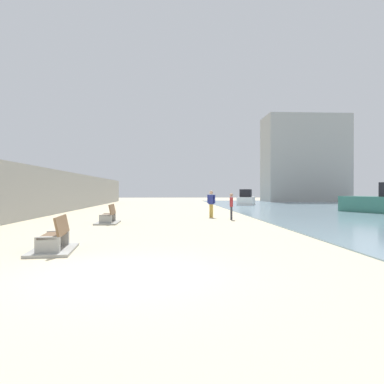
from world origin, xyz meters
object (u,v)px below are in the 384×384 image
at_px(person_walking, 231,205).
at_px(boat_nearest, 246,199).
at_px(bench_far, 108,219).
at_px(person_standing, 211,202).
at_px(bench_near, 54,243).

xyz_separation_m(person_walking, boat_nearest, (5.22, 20.89, -0.18)).
height_order(bench_far, person_standing, person_standing).
height_order(person_walking, boat_nearest, boat_nearest).
bearing_deg(bench_near, bench_far, 89.83).
distance_m(bench_near, person_walking, 12.42).
bearing_deg(person_standing, boat_nearest, 72.09).
height_order(bench_far, person_walking, person_walking).
xyz_separation_m(person_standing, boat_nearest, (6.18, 19.13, -0.28)).
height_order(bench_near, person_standing, person_standing).
relative_size(bench_far, boat_nearest, 0.43).
bearing_deg(boat_nearest, person_standing, -107.91).
height_order(person_walking, person_standing, person_standing).
relative_size(bench_far, person_walking, 1.39).
xyz_separation_m(bench_far, person_standing, (5.68, 3.70, 0.74)).
distance_m(bench_far, boat_nearest, 25.73).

